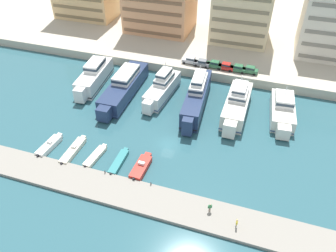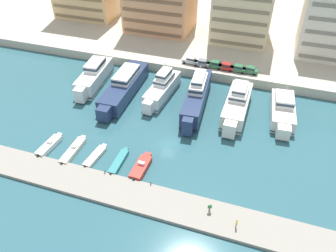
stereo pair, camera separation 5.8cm
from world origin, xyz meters
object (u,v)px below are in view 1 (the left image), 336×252
Objects in this scene: yacht_navy_left at (124,86)px; yacht_white_mid_left at (162,88)px; car_green_center_right at (250,70)px; pedestrian_near_edge at (210,207)px; car_silver_far_left at (190,60)px; car_green_mid_left at (214,64)px; pedestrian_mid_deck at (237,223)px; yacht_white_far_left at (94,76)px; car_grey_left at (202,63)px; motorboat_white_far_left at (50,146)px; motorboat_cream_mid_left at (95,156)px; yacht_ivory_center at (237,104)px; car_red_center_left at (226,66)px; yacht_ivory_center_right at (283,110)px; motorboat_red_center at (141,167)px; motorboat_teal_center_left at (119,162)px; car_green_center at (238,68)px; motorboat_cream_left at (73,150)px; yacht_navy_center_left at (197,96)px.

yacht_white_mid_left reaches higher than yacht_navy_left.
pedestrian_near_edge is at bearing -90.69° from car_green_center_right.
yacht_navy_left is 19.43m from car_silver_far_left.
yacht_white_mid_left reaches higher than car_green_center_right.
pedestrian_mid_deck is at bearing -73.76° from car_green_mid_left.
car_grey_left is at bearing 28.58° from yacht_white_far_left.
motorboat_cream_mid_left is (9.71, 0.29, -0.18)m from motorboat_white_far_left.
yacht_ivory_center is 4.35× the size of car_red_center_left.
motorboat_red_center is (-23.04, -23.86, -1.34)m from yacht_ivory_center_right.
yacht_ivory_center is (17.56, -1.32, 0.14)m from yacht_white_mid_left.
motorboat_teal_center_left is (14.51, 0.35, -0.16)m from motorboat_white_far_left.
yacht_navy_left is 21.98m from motorboat_cream_mid_left.
yacht_ivory_center reaches higher than motorboat_white_far_left.
yacht_white_mid_left is at bearing 0.60° from yacht_white_far_left.
yacht_white_mid_left is at bearing -140.12° from car_green_center.
car_red_center_left is 2.37× the size of pedestrian_mid_deck.
motorboat_cream_left is (5.02, 0.33, -0.08)m from motorboat_white_far_left.
car_silver_far_left is at bearing 91.54° from motorboat_red_center.
pedestrian_mid_deck is (-4.90, -30.97, -0.25)m from yacht_ivory_center_right.
pedestrian_mid_deck is (15.92, -43.55, -1.68)m from car_grey_left.
yacht_ivory_center_right is 30.89m from pedestrian_near_edge.
motorboat_teal_center_left is 39.82m from car_green_center.
yacht_ivory_center is 28.58m from motorboat_teal_center_left.
motorboat_cream_left is 42.81m from car_red_center_left.
car_green_center is (15.84, 36.42, 2.93)m from motorboat_teal_center_left.
car_red_center_left and car_green_center_right have the same top height.
yacht_ivory_center_right is 44.01m from motorboat_cream_left.
yacht_ivory_center is 4.34× the size of car_silver_far_left.
car_green_center_right is 42.32m from pedestrian_near_edge.
car_green_mid_left reaches higher than pedestrian_mid_deck.
car_grey_left is at bearing -179.15° from car_red_center_left.
yacht_white_mid_left is at bearing -133.77° from car_red_center_left.
car_red_center_left is (3.78, 14.48, 0.60)m from yacht_navy_center_left.
yacht_white_far_left reaches higher than pedestrian_near_edge.
car_grey_left and car_red_center_left have the same top height.
yacht_white_far_left is 30.21m from car_green_mid_left.
motorboat_cream_left is (-1.01, -21.56, -1.65)m from yacht_navy_left.
yacht_ivory_center is 15.21m from car_red_center_left.
motorboat_cream_left is at bearing 168.43° from pedestrian_near_edge.
yacht_navy_center_left reaches higher than pedestrian_near_edge.
yacht_white_mid_left is 23.56m from motorboat_teal_center_left.
motorboat_cream_left is at bearing -92.69° from yacht_navy_left.
pedestrian_near_edge is (11.53, -42.04, -1.67)m from car_grey_left.
yacht_ivory_center is at bearing 1.35° from yacht_navy_left.
motorboat_cream_left is 1.98× the size of car_red_center_left.
pedestrian_near_edge is at bearing -74.66° from car_grey_left.
yacht_navy_center_left reaches higher than motorboat_red_center.
motorboat_red_center is at bearing -0.32° from motorboat_cream_left.
car_green_center is (25.33, 36.44, 2.85)m from motorboat_cream_left.
yacht_white_mid_left is at bearing 58.03° from motorboat_white_far_left.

